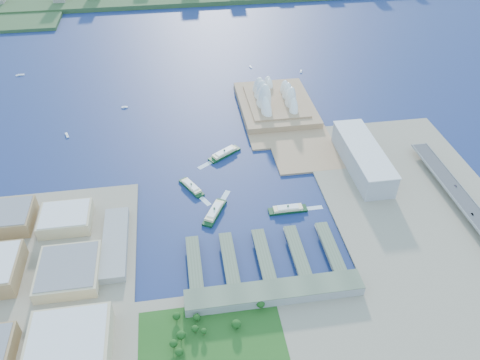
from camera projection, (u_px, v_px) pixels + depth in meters
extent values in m
plane|color=#101D4D|center=(242.00, 218.00, 628.13)|extent=(3000.00, 3000.00, 0.00)
cube|color=gray|center=(34.00, 304.00, 516.80)|extent=(220.00, 390.00, 3.00)
cube|color=gray|center=(275.00, 360.00, 465.20)|extent=(720.00, 180.00, 3.00)
cube|color=gray|center=(428.00, 224.00, 616.85)|extent=(240.00, 500.00, 3.00)
cube|color=#9F7B57|center=(279.00, 113.00, 840.40)|extent=(135.00, 220.00, 3.00)
cube|color=#98989E|center=(363.00, 158.00, 699.96)|extent=(45.00, 155.00, 35.00)
cube|color=gray|center=(274.00, 293.00, 520.13)|extent=(200.00, 28.00, 12.00)
imported|color=slate|center=(472.00, 214.00, 610.59)|extent=(1.51, 4.33, 1.43)
imported|color=slate|center=(456.00, 186.00, 656.45)|extent=(1.91, 4.69, 1.36)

